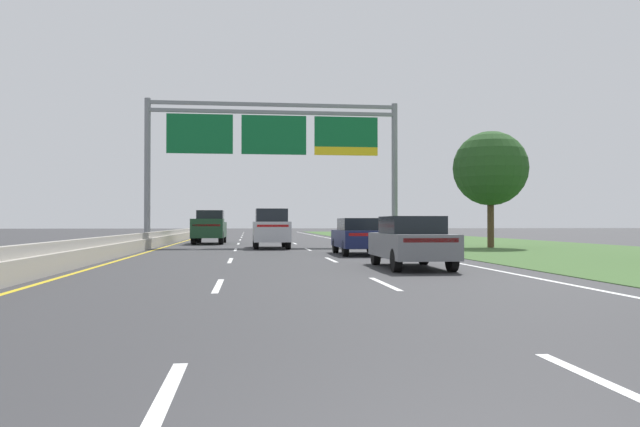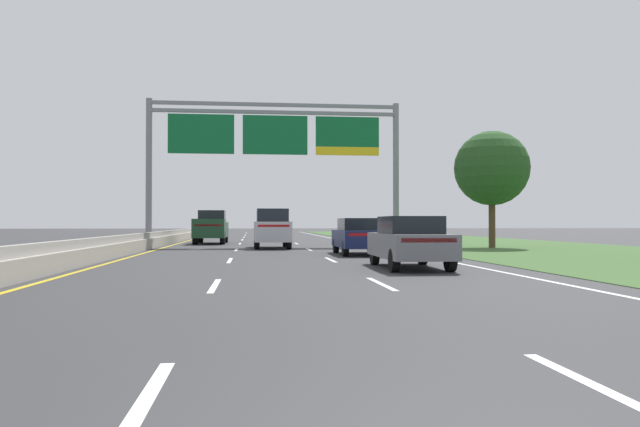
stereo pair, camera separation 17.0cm
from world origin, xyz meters
The scene contains 10 objects.
ground_plane centered at (0.00, 35.00, 0.00)m, with size 220.00×220.00×0.00m, color #333335.
lane_striping centered at (0.00, 34.54, 0.00)m, with size 11.96×106.00×0.01m.
grass_verge_right centered at (13.95, 35.00, 0.01)m, with size 14.00×110.00×0.02m, color #3D602D.
median_barrier_concrete centered at (-6.60, 35.00, 0.35)m, with size 0.60×110.00×0.85m.
overhead_sign_gantry centered at (0.30, 33.52, 6.18)m, with size 15.06×0.42×8.64m.
pickup_truck_darkgreen centered at (-3.74, 38.03, 1.07)m, with size 2.05×5.42×2.20m.
car_navy_right_lane_sedan centered at (3.54, 23.20, 0.82)m, with size 1.85×4.41×1.57m.
car_grey_right_lane_sedan centered at (3.71, 15.12, 0.82)m, with size 1.88×4.42×1.57m.
car_silver_centre_lane_suv centered at (0.01, 30.26, 1.10)m, with size 1.93×4.71×2.11m.
roadside_tree_mid centered at (12.03, 29.42, 4.35)m, with size 4.09×4.09×6.42m.
Camera 2 is at (-1.03, -3.18, 1.38)m, focal length 34.66 mm.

